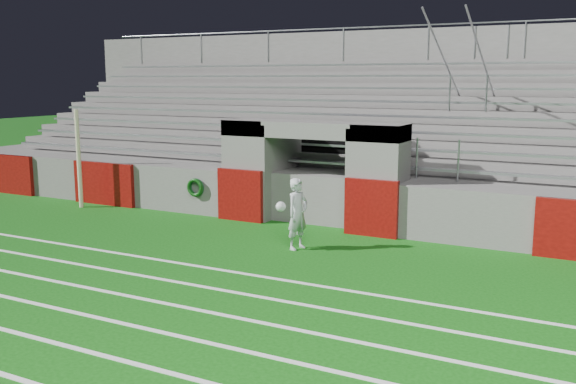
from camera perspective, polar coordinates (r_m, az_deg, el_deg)
The scene contains 6 objects.
ground at distance 13.47m, azimuth -4.33°, elevation -5.73°, with size 90.00×90.00×0.00m, color #0E4F0D.
field_post at distance 19.23m, azimuth -18.10°, elevation 2.82°, with size 0.12×0.12×2.81m, color beige.
field_markings at distance 9.82m, azimuth -20.32°, elevation -12.39°, with size 28.00×8.09×0.01m.
stadium_structure at distance 20.28m, azimuth 7.63°, elevation 3.82°, with size 26.00×8.48×5.42m.
goalkeeper_with_ball at distance 13.84m, azimuth 0.82°, elevation -1.94°, with size 0.66×0.64×1.55m.
hose_coil at distance 17.42m, azimuth -8.23°, elevation 0.40°, with size 0.50×0.14×0.50m.
Camera 1 is at (6.89, -10.98, 3.64)m, focal length 40.00 mm.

